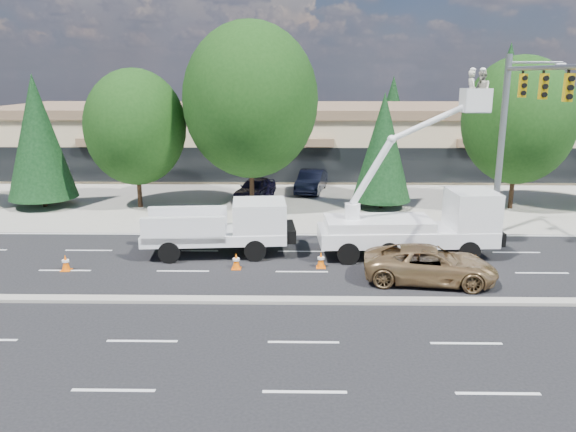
{
  "coord_description": "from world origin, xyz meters",
  "views": [
    {
      "loc": [
        -0.23,
        -19.02,
        8.0
      ],
      "look_at": [
        -0.58,
        3.26,
        2.4
      ],
      "focal_mm": 35.0,
      "sensor_mm": 36.0,
      "label": 1
    }
  ],
  "objects_px": {
    "bucket_truck": "(424,217)",
    "minivan": "(430,264)",
    "signal_mast": "(521,119)",
    "utility_pickup": "(225,233)"
  },
  "relations": [
    {
      "from": "bucket_truck",
      "to": "minivan",
      "type": "distance_m",
      "value": 3.57
    },
    {
      "from": "signal_mast",
      "to": "utility_pickup",
      "type": "bearing_deg",
      "value": -173.84
    },
    {
      "from": "utility_pickup",
      "to": "bucket_truck",
      "type": "xyz_separation_m",
      "value": [
        8.99,
        -0.07,
        0.8
      ]
    },
    {
      "from": "bucket_truck",
      "to": "utility_pickup",
      "type": "bearing_deg",
      "value": 176.53
    },
    {
      "from": "signal_mast",
      "to": "minivan",
      "type": "bearing_deg",
      "value": -135.37
    },
    {
      "from": "signal_mast",
      "to": "bucket_truck",
      "type": "relative_size",
      "value": 1.22
    },
    {
      "from": "signal_mast",
      "to": "utility_pickup",
      "type": "height_order",
      "value": "signal_mast"
    },
    {
      "from": "minivan",
      "to": "signal_mast",
      "type": "bearing_deg",
      "value": -37.42
    },
    {
      "from": "utility_pickup",
      "to": "bucket_truck",
      "type": "relative_size",
      "value": 0.8
    },
    {
      "from": "signal_mast",
      "to": "utility_pickup",
      "type": "xyz_separation_m",
      "value": [
        -13.51,
        -1.46,
        -5.04
      ]
    }
  ]
}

